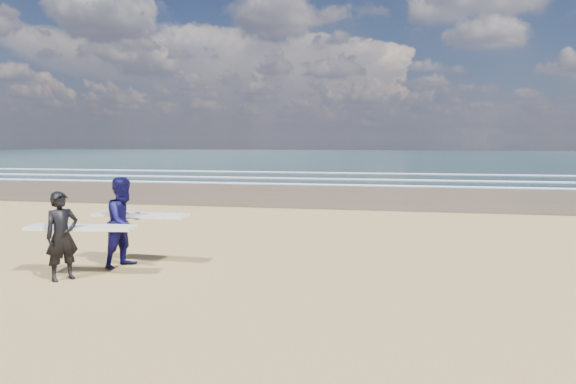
# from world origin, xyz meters

# --- Properties ---
(ocean) EXTENTS (220.00, 100.00, 0.02)m
(ocean) POSITION_xyz_m (20.00, 72.00, 0.01)
(ocean) COLOR #193338
(ocean) RESTS_ON ground
(surfer_near) EXTENTS (2.25, 1.15, 1.80)m
(surfer_near) POSITION_xyz_m (-1.26, 0.71, 0.92)
(surfer_near) COLOR black
(surfer_near) RESTS_ON ground
(surfer_far) EXTENTS (2.21, 1.22, 2.00)m
(surfer_far) POSITION_xyz_m (-0.59, 1.94, 1.01)
(surfer_far) COLOR #0D0B40
(surfer_far) RESTS_ON ground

